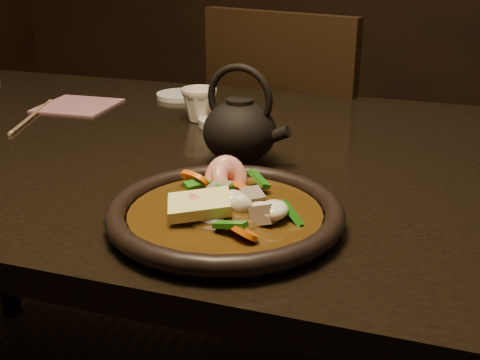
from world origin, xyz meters
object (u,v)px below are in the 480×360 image
(table, at_px, (159,181))
(chair, at_px, (299,165))
(teapot, at_px, (240,128))
(plate, at_px, (225,215))
(tea_cup, at_px, (199,103))

(table, distance_m, chair, 0.65)
(teapot, bearing_deg, chair, 98.85)
(plate, bearing_deg, teapot, 103.87)
(plate, height_order, teapot, teapot)
(table, distance_m, tea_cup, 0.19)
(chair, bearing_deg, plate, 113.41)
(tea_cup, bearing_deg, plate, -64.12)
(plate, bearing_deg, tea_cup, 115.88)
(table, xyz_separation_m, tea_cup, (0.02, 0.15, 0.11))
(plate, distance_m, teapot, 0.23)
(tea_cup, distance_m, teapot, 0.26)
(chair, xyz_separation_m, tea_cup, (-0.10, -0.46, 0.28))
(chair, bearing_deg, tea_cup, 94.24)
(table, xyz_separation_m, plate, (0.23, -0.28, 0.09))
(plate, xyz_separation_m, teapot, (-0.05, 0.22, 0.04))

